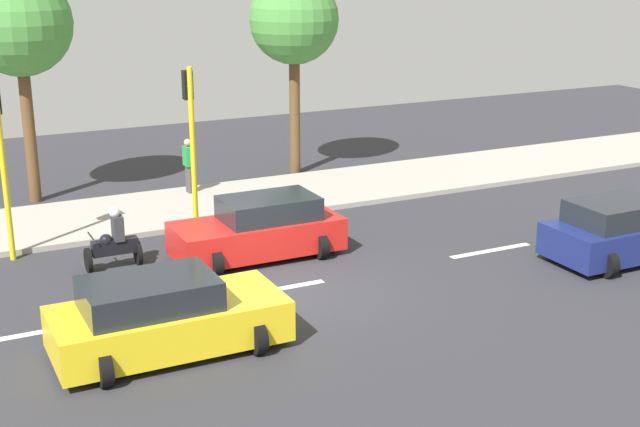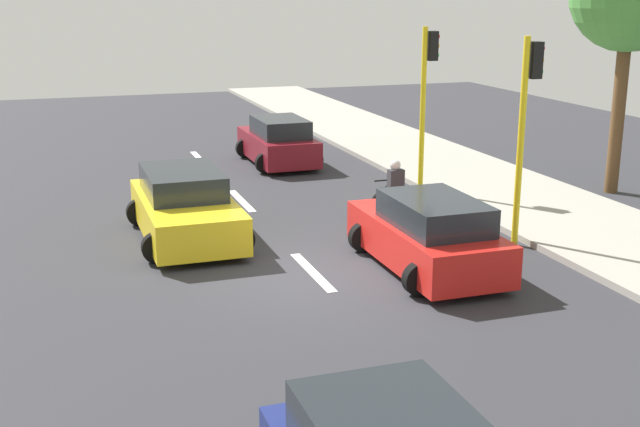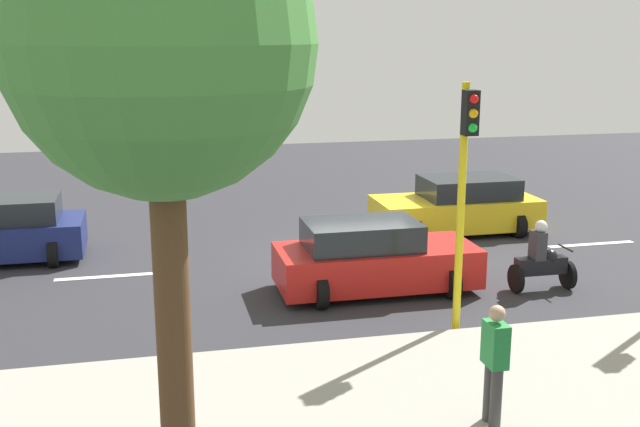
% 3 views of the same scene
% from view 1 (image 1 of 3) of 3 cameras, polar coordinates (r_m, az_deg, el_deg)
% --- Properties ---
extents(ground_plane, '(40.00, 60.00, 0.10)m').
position_cam_1_polar(ground_plane, '(19.84, -2.93, -5.14)').
color(ground_plane, '#2D2D33').
extents(sidewalk, '(4.00, 60.00, 0.15)m').
position_cam_1_polar(sidewalk, '(26.02, -9.10, 0.36)').
color(sidewalk, '#9E998E').
rests_on(sidewalk, ground).
extents(lane_stripe_north, '(0.20, 2.40, 0.01)m').
position_cam_1_polar(lane_stripe_north, '(22.71, 11.10, -2.40)').
color(lane_stripe_north, white).
rests_on(lane_stripe_north, ground).
extents(lane_stripe_mid, '(0.20, 2.40, 0.01)m').
position_cam_1_polar(lane_stripe_mid, '(19.82, -2.93, -4.99)').
color(lane_stripe_mid, white).
rests_on(lane_stripe_mid, ground).
extents(car_yellow_cab, '(2.36, 4.40, 1.52)m').
position_cam_1_polar(car_yellow_cab, '(16.87, -10.13, -6.68)').
color(car_yellow_cab, yellow).
rests_on(car_yellow_cab, ground).
extents(car_red, '(2.21, 4.17, 1.52)m').
position_cam_1_polar(car_red, '(21.71, -3.97, -1.05)').
color(car_red, red).
rests_on(car_red, ground).
extents(car_dark_blue, '(2.28, 3.89, 1.52)m').
position_cam_1_polar(car_dark_blue, '(22.76, 19.11, -1.12)').
color(car_dark_blue, navy).
rests_on(car_dark_blue, ground).
extents(motorcycle, '(0.60, 1.30, 1.53)m').
position_cam_1_polar(motorcycle, '(21.47, -13.34, -1.89)').
color(motorcycle, black).
rests_on(motorcycle, ground).
extents(pedestrian_near_signal, '(0.40, 0.24, 1.69)m').
position_cam_1_polar(pedestrian_near_signal, '(27.16, -8.60, 3.23)').
color(pedestrian_near_signal, '#3F3F3F').
rests_on(pedestrian_near_signal, sidewalk).
extents(traffic_light_corner, '(0.49, 0.24, 4.50)m').
position_cam_1_polar(traffic_light_corner, '(23.27, -8.45, 5.67)').
color(traffic_light_corner, yellow).
rests_on(traffic_light_corner, ground).
extents(traffic_light_midblock, '(0.49, 0.24, 4.50)m').
position_cam_1_polar(traffic_light_midblock, '(22.31, -20.18, 4.33)').
color(traffic_light_midblock, yellow).
rests_on(traffic_light_midblock, ground).
extents(street_tree_center, '(2.95, 2.95, 6.68)m').
position_cam_1_polar(street_tree_center, '(29.17, -1.72, 12.47)').
color(street_tree_center, brown).
rests_on(street_tree_center, ground).
extents(street_tree_south, '(3.09, 3.09, 6.90)m').
position_cam_1_polar(street_tree_south, '(27.14, -19.11, 11.58)').
color(street_tree_south, brown).
rests_on(street_tree_south, ground).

